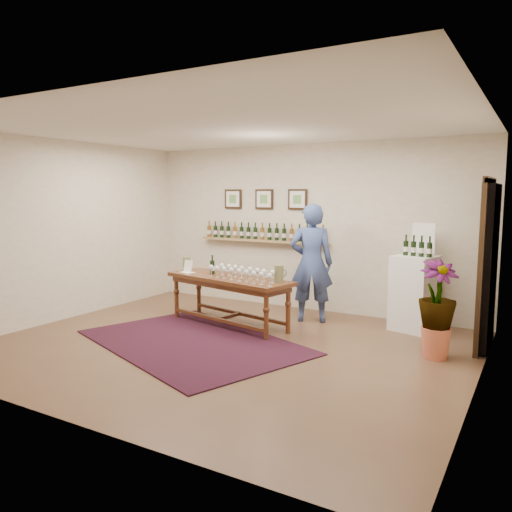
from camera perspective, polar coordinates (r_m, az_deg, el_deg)
The scene contains 14 objects.
ground at distance 6.62m, azimuth -3.53°, elevation -10.25°, with size 6.00×6.00×0.00m, color brown.
room_shell at distance 7.30m, azimuth 18.85°, elevation 0.02°, with size 6.00×6.00×6.00m.
rug at distance 6.81m, azimuth -7.26°, elevation -9.73°, with size 3.01×2.00×0.02m, color #4C0D0F.
tasting_table at distance 7.49m, azimuth -3.13°, elevation -3.23°, with size 2.18×1.08×0.74m.
table_glasses at distance 7.22m, azimuth -1.76°, elevation -1.97°, with size 1.35×0.31×0.19m, color silver, non-canonical shape.
table_bottles at distance 7.76m, azimuth -4.77°, elevation -0.90°, with size 0.29×0.16×0.31m, color black, non-canonical shape.
pitcher_left at distance 8.15m, azimuth -7.95°, elevation -0.88°, with size 0.14×0.14×0.22m, color #656A42, non-canonical shape.
pitcher_right at distance 7.01m, azimuth 2.63°, elevation -2.02°, with size 0.15×0.15×0.24m, color #656A42, non-canonical shape.
menu_card at distance 7.95m, azimuth -7.77°, elevation -1.17°, with size 0.21×0.15×0.19m, color white.
display_pedestal at distance 7.59m, azimuth 17.63°, elevation -4.06°, with size 0.55×0.55×1.09m, color white.
pedestal_bottles at distance 7.43m, azimuth 17.98°, elevation 1.22°, with size 0.33×0.09×0.33m, color black, non-canonical shape.
info_sign at distance 7.64m, azimuth 18.61°, elevation 1.94°, with size 0.35×0.02×0.49m, color white.
potted_plant at distance 6.38m, azimuth 19.97°, elevation -5.74°, with size 0.77×0.77×1.03m.
person at distance 7.72m, azimuth 6.34°, elevation -0.81°, with size 0.67×0.44×1.83m, color #374C84.
Camera 1 is at (3.50, -5.26, 1.97)m, focal length 35.00 mm.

